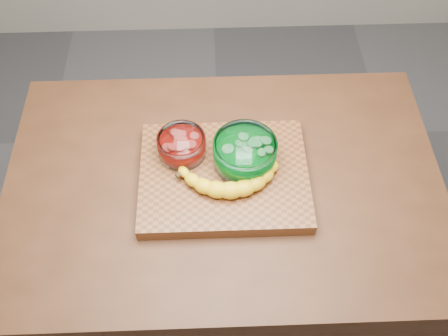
{
  "coord_description": "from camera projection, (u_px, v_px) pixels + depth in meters",
  "views": [
    {
      "loc": [
        -0.03,
        -0.76,
        2.03
      ],
      "look_at": [
        0.0,
        0.0,
        0.96
      ],
      "focal_mm": 40.0,
      "sensor_mm": 36.0,
      "label": 1
    }
  ],
  "objects": [
    {
      "name": "ground",
      "position": [
        224.0,
        300.0,
        2.1
      ],
      "size": [
        3.5,
        3.5,
        0.0
      ],
      "primitive_type": "plane",
      "color": "#59585D",
      "rests_on": "ground"
    },
    {
      "name": "counter",
      "position": [
        224.0,
        253.0,
        1.73
      ],
      "size": [
        1.2,
        0.8,
        0.9
      ],
      "primitive_type": "cube",
      "color": "#4B2A16",
      "rests_on": "ground"
    },
    {
      "name": "bowl_green",
      "position": [
        245.0,
        153.0,
        1.32
      ],
      "size": [
        0.17,
        0.17,
        0.08
      ],
      "color": "white",
      "rests_on": "cutting_board"
    },
    {
      "name": "bowl_red",
      "position": [
        182.0,
        145.0,
        1.34
      ],
      "size": [
        0.13,
        0.13,
        0.06
      ],
      "color": "white",
      "rests_on": "cutting_board"
    },
    {
      "name": "banana",
      "position": [
        229.0,
        179.0,
        1.29
      ],
      "size": [
        0.3,
        0.14,
        0.04
      ],
      "primitive_type": null,
      "color": "yellow",
      "rests_on": "cutting_board"
    },
    {
      "name": "cutting_board",
      "position": [
        224.0,
        177.0,
        1.35
      ],
      "size": [
        0.45,
        0.35,
        0.04
      ],
      "primitive_type": "cube",
      "color": "brown",
      "rests_on": "counter"
    }
  ]
}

